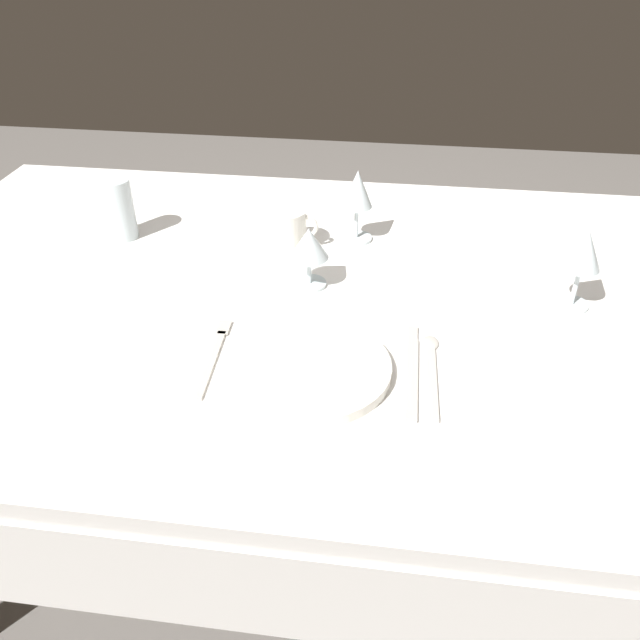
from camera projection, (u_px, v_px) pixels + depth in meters
name	position (u px, v px, depth m)	size (l,w,h in m)	color
ground_plane	(321.00, 539.00, 1.64)	(6.00, 6.00, 0.00)	slate
dining_table	(321.00, 328.00, 1.27)	(1.80, 1.11, 0.74)	white
dinner_plate	(310.00, 368.00, 1.02)	(0.26, 0.26, 0.02)	white
fork_outer	(214.00, 354.00, 1.06)	(0.03, 0.21, 0.00)	beige
dinner_knife	(412.00, 372.00, 1.02)	(0.02, 0.24, 0.00)	beige
spoon_soup	(432.00, 365.00, 1.04)	(0.03, 0.21, 0.01)	beige
saucer_left	(287.00, 245.00, 1.38)	(0.13, 0.13, 0.01)	white
coffee_cup_left	(287.00, 227.00, 1.35)	(0.11, 0.09, 0.07)	white
wine_glass_centre	(357.00, 193.00, 1.34)	(0.07, 0.07, 0.16)	silver
wine_glass_left	(584.00, 254.00, 1.13)	(0.07, 0.07, 0.15)	silver
wine_glass_right	(309.00, 246.00, 1.20)	(0.07, 0.07, 0.12)	silver
drink_tumbler	(119.00, 209.00, 1.38)	(0.06, 0.06, 0.13)	silver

